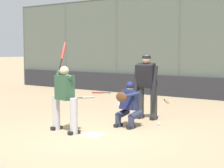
{
  "coord_description": "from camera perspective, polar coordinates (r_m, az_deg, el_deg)",
  "views": [
    {
      "loc": [
        -5.12,
        6.31,
        1.87
      ],
      "look_at": [
        0.22,
        -1.0,
        1.05
      ],
      "focal_mm": 60.0,
      "sensor_mm": 36.0,
      "label": 1
    }
  ],
  "objects": [
    {
      "name": "ground_plane",
      "position": [
        8.34,
        -2.86,
        -7.79
      ],
      "size": [
        160.0,
        160.0,
        0.0
      ],
      "primitive_type": "plane",
      "color": "tan"
    },
    {
      "name": "baseball_loose",
      "position": [
        9.47,
        7.1,
        -6.03
      ],
      "size": [
        0.07,
        0.07,
        0.07
      ],
      "primitive_type": "sphere",
      "color": "white",
      "rests_on": "ground_plane"
    },
    {
      "name": "home_plate_marker",
      "position": [
        8.34,
        -2.86,
        -7.75
      ],
      "size": [
        0.43,
        0.43,
        0.01
      ],
      "primitive_type": "cube",
      "color": "white",
      "rests_on": "ground_plane"
    },
    {
      "name": "spare_bat_third_base_side",
      "position": [
        16.27,
        -2.04,
        -1.31
      ],
      "size": [
        0.73,
        0.45,
        0.07
      ],
      "rotation": [
        0.0,
        0.0,
        0.52
      ],
      "color": "black",
      "rests_on": "ground_plane"
    },
    {
      "name": "catcher_behind_plate",
      "position": [
        9.12,
        2.48,
        -2.98
      ],
      "size": [
        0.58,
        0.68,
        1.11
      ],
      "rotation": [
        0.0,
        0.0,
        -0.01
      ],
      "color": "#2D334C",
      "rests_on": "ground_plane"
    },
    {
      "name": "backstop_fence",
      "position": [
        14.62,
        15.72,
        6.27
      ],
      "size": [
        21.68,
        0.08,
        4.22
      ],
      "color": "#515651",
      "rests_on": "ground_plane"
    },
    {
      "name": "padding_wall",
      "position": [
        14.6,
        15.41,
        -0.71
      ],
      "size": [
        21.16,
        0.18,
        0.84
      ],
      "primitive_type": "cube",
      "color": "#28282D",
      "rests_on": "ground_plane"
    },
    {
      "name": "batter_at_plate",
      "position": [
        8.59,
        -7.24,
        -1.87
      ],
      "size": [
        0.89,
        0.75,
        2.06
      ],
      "rotation": [
        0.0,
        0.0,
        -0.19
      ],
      "color": "#B7B7BC",
      "rests_on": "ground_plane"
    },
    {
      "name": "spare_bat_by_padding",
      "position": [
        14.62,
        -3.89,
        -2.06
      ],
      "size": [
        0.44,
        0.82,
        0.07
      ],
      "rotation": [
        0.0,
        0.0,
        4.25
      ],
      "color": "black",
      "rests_on": "ground_plane"
    },
    {
      "name": "spare_bat_near_backstop",
      "position": [
        13.55,
        8.37,
        -2.67
      ],
      "size": [
        0.6,
        0.75,
        0.07
      ],
      "rotation": [
        0.0,
        0.0,
        2.23
      ],
      "color": "black",
      "rests_on": "ground_plane"
    },
    {
      "name": "umpire_home",
      "position": [
        10.12,
        5.27,
        -0.16
      ],
      "size": [
        0.7,
        0.45,
        1.73
      ],
      "rotation": [
        0.0,
        0.0,
        0.06
      ],
      "color": "#333333",
      "rests_on": "ground_plane"
    }
  ]
}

